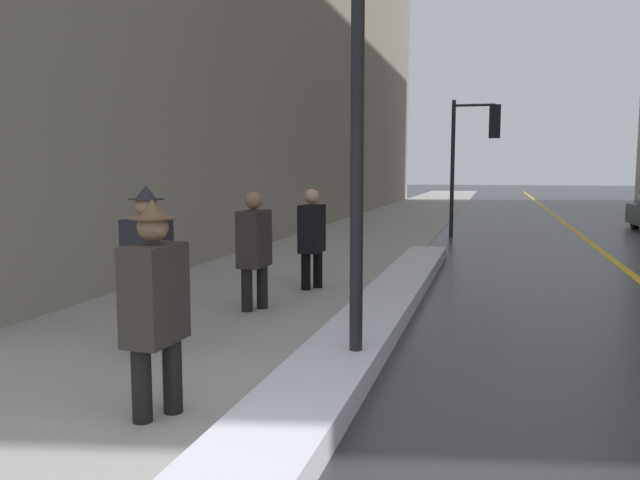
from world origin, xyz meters
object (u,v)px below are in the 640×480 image
object	(u,v)px
traffic_light_near	(478,138)
pedestrian_in_glasses	(312,234)
pedestrian_in_fedora	(148,260)
lamp_post	(357,90)
pedestrian_with_shoulder_bag	(255,245)
pedestrian_nearside	(155,301)

from	to	relation	value
traffic_light_near	pedestrian_in_glasses	distance (m)	9.07
pedestrian_in_fedora	pedestrian_in_glasses	world-z (taller)	pedestrian_in_fedora
pedestrian_in_glasses	traffic_light_near	bearing A→B (deg)	167.69
lamp_post	pedestrian_in_glasses	world-z (taller)	lamp_post
lamp_post	pedestrian_in_glasses	xyz separation A→B (m)	(-1.54, 3.79, -1.70)
pedestrian_with_shoulder_bag	pedestrian_in_glasses	bearing A→B (deg)	171.42
lamp_post	pedestrian_nearside	size ratio (longest dim) A/B	2.55
pedestrian_with_shoulder_bag	pedestrian_in_glasses	world-z (taller)	pedestrian_with_shoulder_bag
pedestrian_nearside	pedestrian_in_glasses	xyz separation A→B (m)	(-0.33, 5.24, -0.03)
lamp_post	traffic_light_near	world-z (taller)	lamp_post
lamp_post	traffic_light_near	distance (m)	12.39
lamp_post	pedestrian_with_shoulder_bag	xyz separation A→B (m)	(-1.86, 2.17, -1.69)
pedestrian_in_fedora	pedestrian_nearside	bearing A→B (deg)	34.87
pedestrian_nearside	lamp_post	bearing A→B (deg)	142.69
pedestrian_in_glasses	pedestrian_nearside	bearing A→B (deg)	6.01
lamp_post	pedestrian_nearside	bearing A→B (deg)	-129.68
pedestrian_in_fedora	pedestrian_with_shoulder_bag	xyz separation A→B (m)	(0.41, 1.96, -0.06)
pedestrian_in_fedora	pedestrian_with_shoulder_bag	world-z (taller)	pedestrian_in_fedora
pedestrian_in_fedora	lamp_post	bearing A→B (deg)	87.20
traffic_light_near	pedestrian_in_fedora	bearing A→B (deg)	-105.70
pedestrian_with_shoulder_bag	pedestrian_nearside	bearing A→B (deg)	12.50
pedestrian_in_glasses	pedestrian_with_shoulder_bag	bearing A→B (deg)	-8.58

